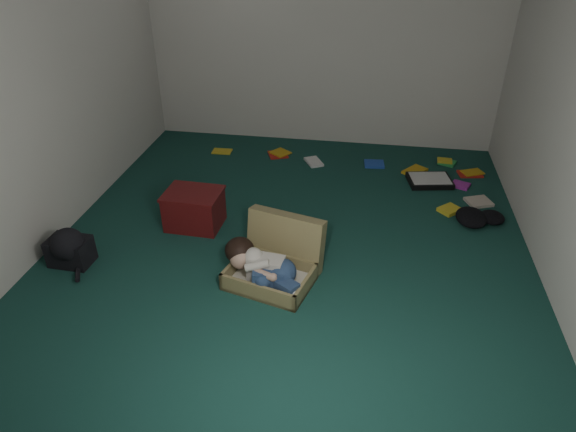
# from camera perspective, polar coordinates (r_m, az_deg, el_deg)

# --- Properties ---
(floor) EXTENTS (4.50, 4.50, 0.00)m
(floor) POSITION_cam_1_polar(r_m,az_deg,el_deg) (4.43, 0.32, -2.87)
(floor) COLOR #164139
(floor) RESTS_ON ground
(wall_back) EXTENTS (4.50, 0.00, 4.50)m
(wall_back) POSITION_cam_1_polar(r_m,az_deg,el_deg) (6.02, 3.96, 19.86)
(wall_back) COLOR silver
(wall_back) RESTS_ON ground
(wall_front) EXTENTS (4.50, 0.00, 4.50)m
(wall_front) POSITION_cam_1_polar(r_m,az_deg,el_deg) (1.91, -10.44, -8.08)
(wall_front) COLOR silver
(wall_front) RESTS_ON ground
(wall_left) EXTENTS (0.00, 4.50, 4.50)m
(wall_left) POSITION_cam_1_polar(r_m,az_deg,el_deg) (4.60, -25.82, 13.30)
(wall_left) COLOR silver
(wall_left) RESTS_ON ground
(suitcase) EXTENTS (0.76, 0.75, 0.46)m
(suitcase) POSITION_cam_1_polar(r_m,az_deg,el_deg) (3.98, -1.28, -4.96)
(suitcase) COLOR olive
(suitcase) RESTS_ON floor
(person) EXTENTS (0.64, 0.45, 0.28)m
(person) POSITION_cam_1_polar(r_m,az_deg,el_deg) (3.86, -2.87, -5.58)
(person) COLOR beige
(person) RESTS_ON suitcase
(maroon_bin) EXTENTS (0.51, 0.41, 0.34)m
(maroon_bin) POSITION_cam_1_polar(r_m,az_deg,el_deg) (4.64, -10.38, 0.78)
(maroon_bin) COLOR #591213
(maroon_bin) RESTS_ON floor
(backpack) EXTENTS (0.42, 0.34, 0.24)m
(backpack) POSITION_cam_1_polar(r_m,az_deg,el_deg) (4.47, -23.06, -3.52)
(backpack) COLOR black
(backpack) RESTS_ON floor
(clothing_pile) EXTENTS (0.44, 0.38, 0.13)m
(clothing_pile) POSITION_cam_1_polar(r_m,az_deg,el_deg) (5.04, 21.02, 0.23)
(clothing_pile) COLOR black
(clothing_pile) RESTS_ON floor
(paper_tray) EXTENTS (0.49, 0.40, 0.06)m
(paper_tray) POSITION_cam_1_polar(r_m,az_deg,el_deg) (5.55, 15.46, 3.82)
(paper_tray) COLOR black
(paper_tray) RESTS_ON floor
(book_scatter) EXTENTS (3.03, 1.28, 0.02)m
(book_scatter) POSITION_cam_1_polar(r_m,az_deg,el_deg) (5.66, 10.88, 4.77)
(book_scatter) COLOR yellow
(book_scatter) RESTS_ON floor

